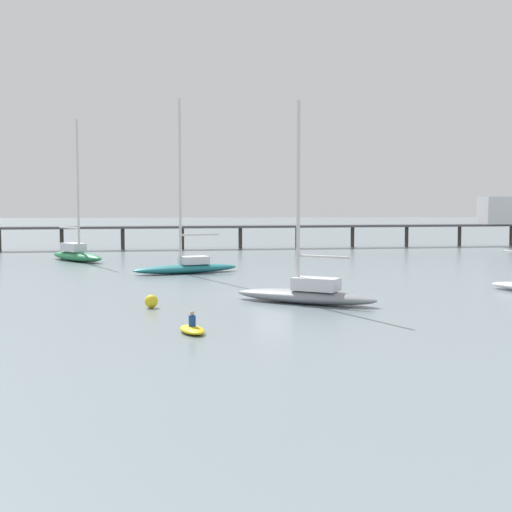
{
  "coord_description": "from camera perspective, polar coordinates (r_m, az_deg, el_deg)",
  "views": [
    {
      "loc": [
        -4.5,
        -51.0,
        6.9
      ],
      "look_at": [
        0.0,
        17.19,
        1.5
      ],
      "focal_mm": 52.56,
      "sensor_mm": 36.0,
      "label": 1
    }
  ],
  "objects": [
    {
      "name": "sailboat_teal",
      "position": [
        68.12,
        -5.29,
        -0.62
      ],
      "size": [
        10.04,
        5.84,
        15.62
      ],
      "color": "#1E727A",
      "rests_on": "ground_plane"
    },
    {
      "name": "pier",
      "position": [
        103.32,
        7.05,
        2.71
      ],
      "size": [
        79.63,
        10.1,
        6.94
      ],
      "color": "#4C4C51",
      "rests_on": "ground_plane"
    },
    {
      "name": "ground_plane",
      "position": [
        51.66,
        1.26,
        -3.16
      ],
      "size": [
        400.0,
        400.0,
        0.0
      ],
      "primitive_type": "plane",
      "color": "gray"
    },
    {
      "name": "dinghy_yellow",
      "position": [
        38.32,
        -4.88,
        -5.55
      ],
      "size": [
        1.77,
        2.7,
        1.14
      ],
      "color": "yellow",
      "rests_on": "ground_plane"
    },
    {
      "name": "sailboat_green",
      "position": [
        82.96,
        -13.51,
        0.24
      ],
      "size": [
        7.74,
        8.99,
        15.14
      ],
      "color": "#287F4C",
      "rests_on": "ground_plane"
    },
    {
      "name": "sailboat_gray",
      "position": [
        48.76,
        3.85,
        -2.72
      ],
      "size": [
        9.6,
        7.07,
        13.09
      ],
      "color": "gray",
      "rests_on": "ground_plane"
    },
    {
      "name": "mooring_buoy_outer",
      "position": [
        47.1,
        -7.98,
        -3.44
      ],
      "size": [
        0.83,
        0.83,
        0.83
      ],
      "primitive_type": "sphere",
      "color": "yellow",
      "rests_on": "ground_plane"
    }
  ]
}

